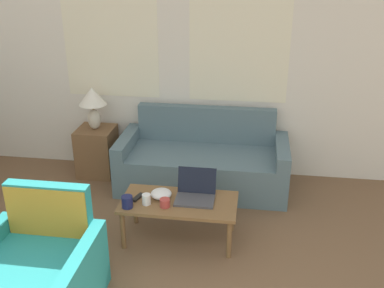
{
  "coord_description": "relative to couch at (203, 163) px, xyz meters",
  "views": [
    {
      "loc": [
        0.84,
        -0.99,
        2.47
      ],
      "look_at": [
        0.26,
        2.99,
        0.75
      ],
      "focal_mm": 42.0,
      "sensor_mm": 36.0,
      "label": 1
    }
  ],
  "objects": [
    {
      "name": "wall_back",
      "position": [
        -0.31,
        0.42,
        1.04
      ],
      "size": [
        6.84,
        0.06,
        2.6
      ],
      "color": "white",
      "rests_on": "ground_plane"
    },
    {
      "name": "couch",
      "position": [
        0.0,
        0.0,
        0.0
      ],
      "size": [
        1.87,
        0.81,
        0.85
      ],
      "color": "slate",
      "rests_on": "ground_plane"
    },
    {
      "name": "armchair",
      "position": [
        -0.98,
        -2.1,
        0.01
      ],
      "size": [
        0.85,
        0.84,
        0.87
      ],
      "color": "teal",
      "rests_on": "ground_plane"
    },
    {
      "name": "side_table",
      "position": [
        -1.29,
        0.11,
        0.02
      ],
      "size": [
        0.42,
        0.42,
        0.58
      ],
      "color": "brown",
      "rests_on": "ground_plane"
    },
    {
      "name": "table_lamp",
      "position": [
        -1.29,
        0.11,
        0.65
      ],
      "size": [
        0.32,
        0.32,
        0.5
      ],
      "color": "beige",
      "rests_on": "side_table"
    },
    {
      "name": "coffee_table",
      "position": [
        -0.09,
        -1.09,
        0.09
      ],
      "size": [
        1.05,
        0.52,
        0.4
      ],
      "color": "brown",
      "rests_on": "ground_plane"
    },
    {
      "name": "laptop",
      "position": [
        0.05,
        -1.02,
        0.19
      ],
      "size": [
        0.35,
        0.31,
        0.25
      ],
      "color": "#47474C",
      "rests_on": "coffee_table"
    },
    {
      "name": "cup_navy",
      "position": [
        -0.37,
        -1.18,
        0.18
      ],
      "size": [
        0.08,
        0.08,
        0.1
      ],
      "color": "white",
      "rests_on": "coffee_table"
    },
    {
      "name": "cup_yellow",
      "position": [
        -0.52,
        -1.26,
        0.19
      ],
      "size": [
        0.1,
        0.1,
        0.11
      ],
      "color": "#191E4C",
      "rests_on": "coffee_table"
    },
    {
      "name": "cup_white",
      "position": [
        -0.2,
        -1.21,
        0.17
      ],
      "size": [
        0.09,
        0.09,
        0.08
      ],
      "color": "#B23D38",
      "rests_on": "coffee_table"
    },
    {
      "name": "snack_bowl",
      "position": [
        -0.26,
        -1.05,
        0.17
      ],
      "size": [
        0.19,
        0.19,
        0.08
      ],
      "color": "white",
      "rests_on": "coffee_table"
    },
    {
      "name": "tv_remote",
      "position": [
        -0.47,
        -1.1,
        0.15
      ],
      "size": [
        0.09,
        0.16,
        0.02
      ],
      "color": "black",
      "rests_on": "coffee_table"
    }
  ]
}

